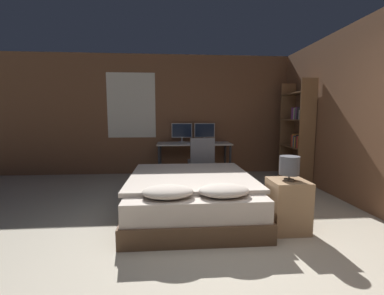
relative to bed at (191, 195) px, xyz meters
The scene contains 13 objects.
ground_plane 1.46m from the bed, 79.09° to the right, with size 20.00×20.00×0.00m, color #B2A893.
wall_back 2.81m from the bed, 84.44° to the left, with size 12.00×0.08×2.70m.
wall_side_right 2.70m from the bed, ahead, with size 0.06×12.00×2.70m.
bed is the anchor object (origin of this frame).
nightstand 1.25m from the bed, 30.15° to the right, with size 0.41×0.41×0.60m.
bedside_lamp 1.34m from the bed, 30.15° to the right, with size 0.22×0.22×0.28m.
desk 2.23m from the bed, 84.06° to the left, with size 1.61×0.63×0.74m.
monitor_left 2.51m from the bed, 90.74° to the left, with size 0.46×0.16×0.43m.
monitor_right 2.55m from the bed, 78.55° to the left, with size 0.46×0.16×0.43m.
keyboard 2.05m from the bed, 83.43° to the left, with size 0.38×0.13×0.02m.
computer_mouse 2.10m from the bed, 75.61° to the left, with size 0.07×0.05×0.04m.
office_chair 1.47m from the bed, 77.86° to the left, with size 0.52×0.52×0.93m.
bookshelf 2.85m from the bed, 33.96° to the left, with size 0.31×0.87×2.02m.
Camera 1 is at (-0.52, -1.99, 1.33)m, focal length 24.00 mm.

